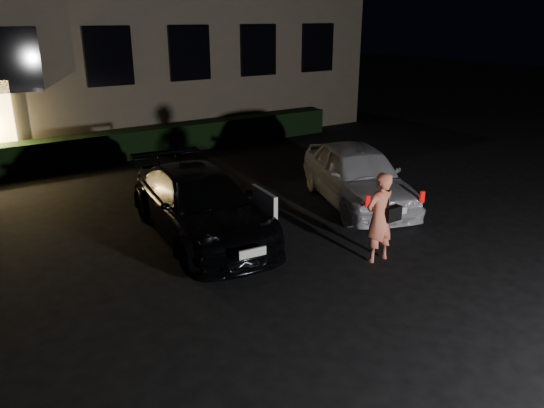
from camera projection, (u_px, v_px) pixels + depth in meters
ground at (359, 307)px, 7.97m from camera, size 80.00×80.00×0.00m
hedge at (122, 145)px, 16.04m from camera, size 15.00×0.70×0.85m
sedan at (200, 204)px, 10.36m from camera, size 2.28×4.70×1.31m
hatch at (358, 175)px, 12.14m from camera, size 2.96×4.39×1.39m
man at (380, 217)px, 9.24m from camera, size 0.67×0.40×1.63m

